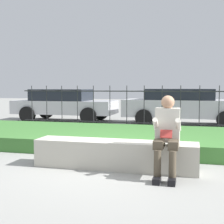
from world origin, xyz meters
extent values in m
plane|color=gray|center=(0.00, 0.00, 0.00)|extent=(60.00, 60.00, 0.00)
cube|color=#B7B2A3|center=(0.17, 0.00, 0.24)|extent=(2.83, 0.53, 0.48)
cube|color=gray|center=(0.17, 0.00, 0.04)|extent=(2.72, 0.49, 0.08)
cube|color=black|center=(0.97, -0.67, 0.04)|extent=(0.11, 0.26, 0.09)
cylinder|color=#4C4233|center=(0.97, -0.61, 0.29)|extent=(0.11, 0.11, 0.39)
cube|color=#4C4233|center=(0.97, -0.40, 0.54)|extent=(0.15, 0.42, 0.13)
cube|color=black|center=(1.19, -0.67, 0.04)|extent=(0.11, 0.26, 0.09)
cylinder|color=#4C4233|center=(1.19, -0.61, 0.29)|extent=(0.11, 0.11, 0.39)
cube|color=#4C4233|center=(1.19, -0.40, 0.54)|extent=(0.15, 0.42, 0.13)
cube|color=beige|center=(1.08, -0.19, 0.81)|extent=(0.38, 0.24, 0.54)
sphere|color=tan|center=(1.08, -0.21, 1.18)|extent=(0.21, 0.21, 0.21)
cylinder|color=beige|center=(0.91, -0.35, 0.83)|extent=(0.08, 0.29, 0.24)
cylinder|color=beige|center=(1.25, -0.35, 0.83)|extent=(0.08, 0.29, 0.24)
cube|color=#B2332D|center=(1.08, -0.45, 0.70)|extent=(0.18, 0.09, 0.13)
cube|color=#3D7533|center=(0.00, 2.28, 0.16)|extent=(10.29, 3.15, 0.31)
cylinder|color=#232326|center=(0.00, 4.43, 0.29)|extent=(8.29, 0.03, 0.03)
cylinder|color=#232326|center=(0.00, 4.43, 1.29)|extent=(8.29, 0.03, 0.03)
cylinder|color=#232326|center=(-3.87, 4.43, 0.73)|extent=(0.02, 0.02, 1.46)
cylinder|color=#232326|center=(-3.32, 4.43, 0.73)|extent=(0.02, 0.02, 1.46)
cylinder|color=#232326|center=(-2.76, 4.43, 0.73)|extent=(0.02, 0.02, 1.46)
cylinder|color=#232326|center=(-2.21, 4.43, 0.73)|extent=(0.02, 0.02, 1.46)
cylinder|color=#232326|center=(-1.66, 4.43, 0.73)|extent=(0.02, 0.02, 1.46)
cylinder|color=#232326|center=(-1.11, 4.43, 0.73)|extent=(0.02, 0.02, 1.46)
cylinder|color=#232326|center=(-0.55, 4.43, 0.73)|extent=(0.02, 0.02, 1.46)
cylinder|color=#232326|center=(0.00, 4.43, 0.73)|extent=(0.02, 0.02, 1.46)
cylinder|color=#232326|center=(0.55, 4.43, 0.73)|extent=(0.02, 0.02, 1.46)
cylinder|color=#232326|center=(1.11, 4.43, 0.73)|extent=(0.02, 0.02, 1.46)
cylinder|color=#232326|center=(1.66, 4.43, 0.73)|extent=(0.02, 0.02, 1.46)
cylinder|color=#232326|center=(2.21, 4.43, 0.73)|extent=(0.02, 0.02, 1.46)
cube|color=#B7B7BC|center=(1.18, 6.82, 0.63)|extent=(4.58, 1.93, 0.64)
cube|color=black|center=(1.00, 6.82, 1.15)|extent=(2.54, 1.65, 0.40)
cylinder|color=black|center=(2.61, 7.64, 0.31)|extent=(0.62, 0.22, 0.61)
cylinder|color=black|center=(-0.25, 5.99, 0.31)|extent=(0.62, 0.22, 0.61)
cylinder|color=black|center=(-0.19, 7.74, 0.31)|extent=(0.62, 0.22, 0.61)
cube|color=#B7B7BC|center=(-3.67, 6.85, 0.59)|extent=(4.18, 1.76, 0.54)
cube|color=black|center=(-3.84, 6.85, 1.09)|extent=(2.30, 1.54, 0.46)
cylinder|color=black|center=(-2.37, 6.03, 0.32)|extent=(0.65, 0.21, 0.64)
cylinder|color=black|center=(-2.39, 7.71, 0.32)|extent=(0.65, 0.21, 0.64)
cylinder|color=black|center=(-4.95, 6.00, 0.32)|extent=(0.65, 0.21, 0.64)
cylinder|color=black|center=(-4.97, 7.68, 0.32)|extent=(0.65, 0.21, 0.64)
camera|label=1|loc=(1.46, -5.19, 1.41)|focal=50.00mm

